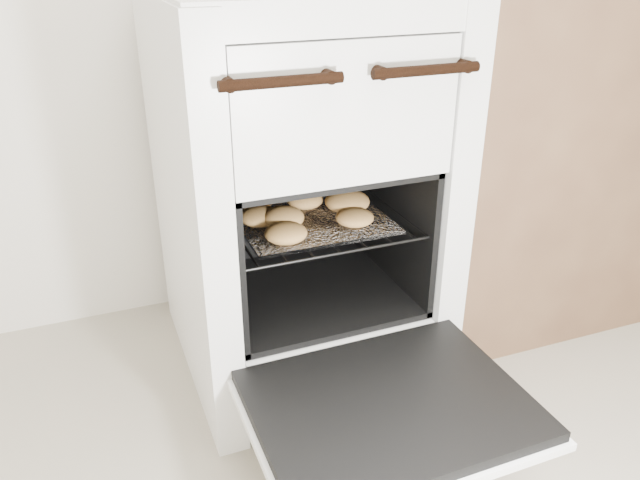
# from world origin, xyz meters

# --- Properties ---
(stove) EXTENTS (0.60, 0.67, 0.93)m
(stove) POSITION_xyz_m (-0.01, 1.16, 0.45)
(stove) COLOR silver
(stove) RESTS_ON ground
(oven_door) EXTENTS (0.54, 0.42, 0.04)m
(oven_door) POSITION_xyz_m (-0.01, 0.65, 0.20)
(oven_door) COLOR black
(oven_door) RESTS_ON stove
(oven_rack) EXTENTS (0.44, 0.42, 0.01)m
(oven_rack) POSITION_xyz_m (-0.01, 1.10, 0.43)
(oven_rack) COLOR black
(oven_rack) RESTS_ON stove
(foil_sheet) EXTENTS (0.34, 0.30, 0.01)m
(foil_sheet) POSITION_xyz_m (-0.01, 1.08, 0.43)
(foil_sheet) COLOR white
(foil_sheet) RESTS_ON oven_rack
(baked_rolls) EXTENTS (0.34, 0.32, 0.05)m
(baked_rolls) POSITION_xyz_m (-0.04, 1.07, 0.46)
(baked_rolls) COLOR #B78C49
(baked_rolls) RESTS_ON foil_sheet
(counter) EXTENTS (0.94, 0.64, 0.93)m
(counter) POSITION_xyz_m (0.78, 1.23, 0.46)
(counter) COLOR brown
(counter) RESTS_ON ground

